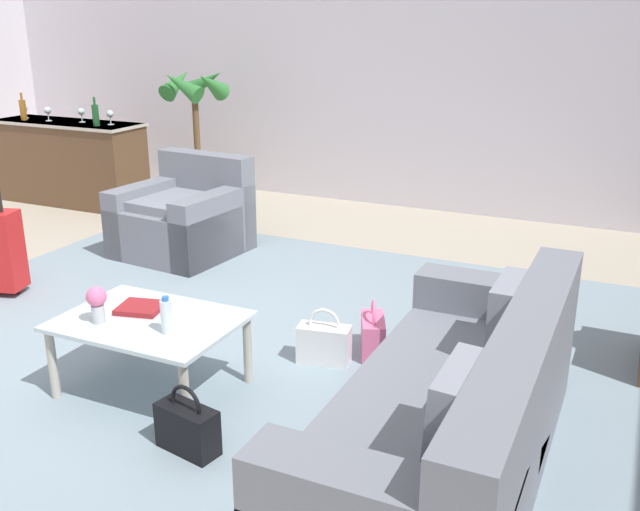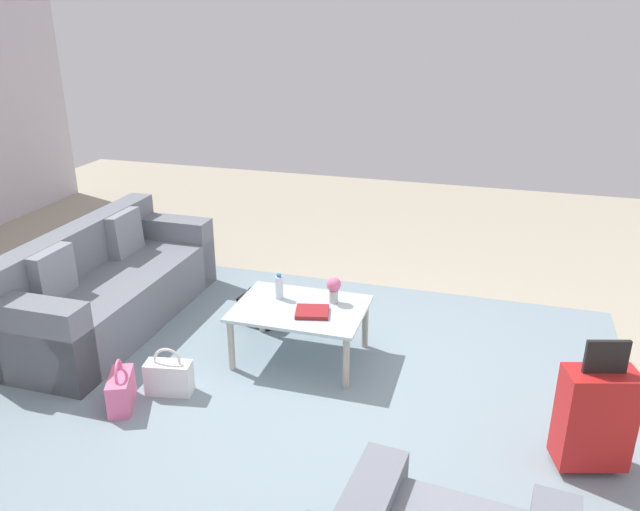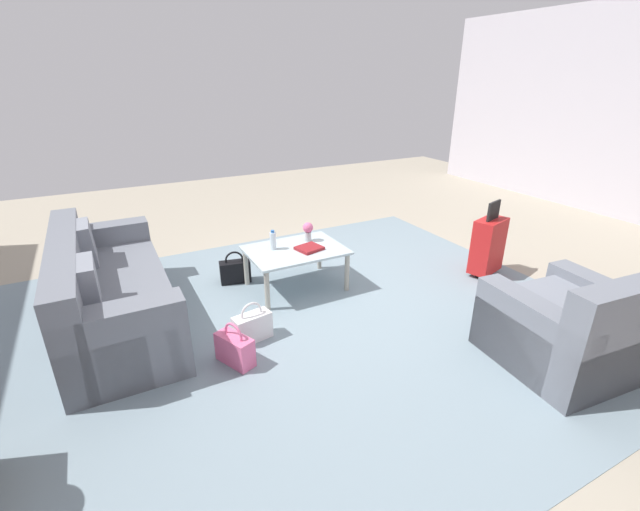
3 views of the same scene
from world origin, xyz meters
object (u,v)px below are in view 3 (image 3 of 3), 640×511
(couch, at_px, (105,295))
(coffee_table, at_px, (295,254))
(water_bottle, at_px, (273,241))
(handbag_black, at_px, (235,271))
(coffee_table_book, at_px, (309,248))
(suitcase_red, at_px, (488,245))
(handbag_pink, at_px, (235,349))
(handbag_white, at_px, (252,326))
(armchair, at_px, (573,333))
(flower_vase, at_px, (308,230))

(couch, xyz_separation_m, coffee_table, (-1.79, 0.10, 0.08))
(water_bottle, bearing_deg, handbag_black, -44.26)
(coffee_table_book, bearing_deg, handbag_black, -51.02)
(suitcase_red, distance_m, handbag_black, 2.77)
(handbag_black, bearing_deg, coffee_table, 141.54)
(suitcase_red, bearing_deg, couch, -11.93)
(coffee_table_book, bearing_deg, handbag_pink, 25.51)
(coffee_table_book, xyz_separation_m, handbag_white, (0.85, 0.63, -0.32))
(suitcase_red, xyz_separation_m, handbag_white, (2.73, 0.01, -0.23))
(couch, relative_size, coffee_table_book, 8.95)
(coffee_table, distance_m, suitcase_red, 2.12)
(coffee_table_book, bearing_deg, armchair, 105.91)
(armchair, height_order, handbag_white, armchair)
(coffee_table_book, bearing_deg, couch, -18.79)
(handbag_white, distance_m, handbag_black, 1.15)
(handbag_pink, bearing_deg, handbag_black, -107.54)
(water_bottle, bearing_deg, handbag_pink, 54.16)
(water_bottle, xyz_separation_m, suitcase_red, (-2.20, 0.80, -0.17))
(couch, bearing_deg, water_bottle, 180.00)
(handbag_white, bearing_deg, coffee_table, -135.82)
(flower_vase, bearing_deg, coffee_table_book, 66.50)
(couch, distance_m, armchair, 3.83)
(armchair, relative_size, water_bottle, 5.10)
(coffee_table_book, xyz_separation_m, handbag_pink, (1.08, 0.87, -0.32))
(coffee_table, distance_m, water_bottle, 0.27)
(coffee_table, relative_size, handbag_black, 2.73)
(couch, distance_m, handbag_black, 1.31)
(armchair, height_order, flower_vase, armchair)
(coffee_table, height_order, handbag_white, coffee_table)
(handbag_pink, bearing_deg, armchair, 151.58)
(coffee_table, xyz_separation_m, coffee_table_book, (-0.12, 0.08, 0.07))
(handbag_black, bearing_deg, couch, 14.17)
(flower_vase, bearing_deg, armchair, 114.82)
(flower_vase, bearing_deg, water_bottle, 6.79)
(handbag_black, distance_m, handbag_pink, 1.44)
(armchair, bearing_deg, handbag_black, -54.89)
(suitcase_red, relative_size, handbag_white, 2.37)
(coffee_table_book, bearing_deg, handbag_white, 23.14)
(coffee_table, bearing_deg, flower_vase, -145.71)
(suitcase_red, height_order, handbag_pink, suitcase_red)
(armchair, height_order, coffee_table, armchair)
(water_bottle, relative_size, suitcase_red, 0.24)
(armchair, height_order, coffee_table_book, armchair)
(coffee_table_book, height_order, flower_vase, flower_vase)
(coffee_table_book, relative_size, flower_vase, 1.17)
(couch, relative_size, suitcase_red, 2.54)
(handbag_white, height_order, handbag_black, same)
(coffee_table, relative_size, suitcase_red, 1.15)
(handbag_pink, bearing_deg, flower_vase, -136.96)
(handbag_white, relative_size, handbag_pink, 1.00)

